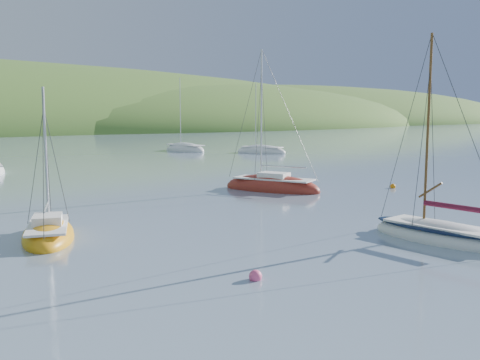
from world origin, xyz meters
TOP-DOWN VIEW (x-y plane):
  - ground at (0.00, 0.00)m, footprint 700.00×700.00m
  - daysailer_white at (3.12, -0.01)m, footprint 2.65×6.39m
  - sloop_red at (7.04, 15.95)m, footprint 5.36×7.73m
  - sailboat_yellow at (-10.55, 10.52)m, footprint 3.99×5.95m
  - distant_sloop_b at (22.49, 53.74)m, footprint 3.81×8.36m
  - distant_sloop_d at (29.03, 44.19)m, footprint 5.36×7.76m
  - mooring_buoys at (-1.75, 5.02)m, footprint 26.13×13.75m

SIDE VIEW (x-z plane):
  - ground at x=0.00m, z-range 0.00..0.00m
  - mooring_buoys at x=-1.75m, z-range -0.13..0.37m
  - sailboat_yellow at x=-10.55m, z-range -3.50..3.85m
  - distant_sloop_d at x=29.03m, z-range -5.06..5.42m
  - distant_sloop_b at x=22.49m, z-range -5.57..5.95m
  - sloop_red at x=7.04m, z-range -5.23..5.65m
  - daysailer_white at x=3.12m, z-range -4.60..5.04m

